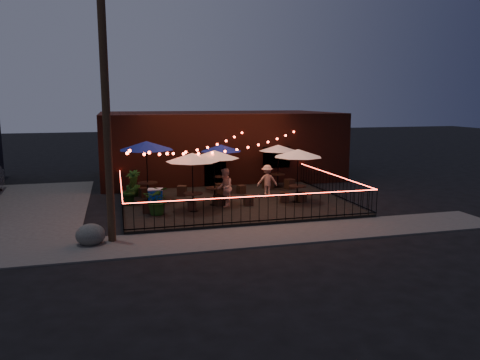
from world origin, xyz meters
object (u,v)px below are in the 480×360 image
object	(u,v)px
cafe_table_3	(221,149)
cafe_table_4	(298,154)
cafe_table_1	(146,146)
cafe_table_0	(192,158)
cooler	(156,198)
cafe_table_5	(278,148)
boulder	(91,235)
utility_pole	(107,124)
cafe_table_2	(214,155)

from	to	relation	value
cafe_table_3	cafe_table_4	xyz separation A→B (m)	(2.74, -3.63, 0.05)
cafe_table_1	cafe_table_4	size ratio (longest dim) A/B	1.35
cafe_table_0	cooler	distance (m)	2.53
cafe_table_3	cooler	size ratio (longest dim) A/B	2.81
cafe_table_5	boulder	distance (m)	12.12
utility_pole	cafe_table_4	distance (m)	9.09
cafe_table_0	cooler	xyz separation A→B (m)	(-1.47, 0.97, -1.81)
cafe_table_3	cafe_table_5	size ratio (longest dim) A/B	0.93
cafe_table_1	cafe_table_4	bearing A→B (deg)	-17.04
cafe_table_1	utility_pole	bearing A→B (deg)	-105.80
cafe_table_1	cafe_table_2	size ratio (longest dim) A/B	1.21
cafe_table_3	cooler	xyz separation A→B (m)	(-3.61, -3.15, -1.74)
utility_pole	cafe_table_2	world-z (taller)	utility_pole
cafe_table_0	boulder	distance (m)	5.58
cafe_table_2	cafe_table_3	distance (m)	3.34
utility_pole	cafe_table_0	bearing A→B (deg)	43.77
cafe_table_3	cafe_table_4	size ratio (longest dim) A/B	0.98
cafe_table_2	cooler	size ratio (longest dim) A/B	3.20
cafe_table_0	cafe_table_4	bearing A→B (deg)	5.73
cafe_table_2	boulder	size ratio (longest dim) A/B	2.90
boulder	cafe_table_3	bearing A→B (deg)	50.72
boulder	cafe_table_4	bearing A→B (deg)	23.48
cafe_table_2	boulder	distance (m)	6.97
cafe_table_0	boulder	bearing A→B (deg)	-139.83
utility_pole	cafe_table_3	bearing A→B (deg)	53.25
utility_pole	boulder	size ratio (longest dim) A/B	8.59
cooler	cafe_table_4	bearing A→B (deg)	3.20
utility_pole	cafe_table_4	bearing A→B (deg)	24.03
utility_pole	cafe_table_1	xyz separation A→B (m)	(1.60, 5.65, -1.32)
cafe_table_5	cafe_table_4	bearing A→B (deg)	-96.07
utility_pole	cafe_table_5	world-z (taller)	utility_pole
cafe_table_4	cafe_table_5	bearing A→B (deg)	83.93
cafe_table_4	utility_pole	bearing A→B (deg)	-155.97
cafe_table_5	cooler	distance (m)	7.68
utility_pole	cafe_table_1	bearing A→B (deg)	74.20
cafe_table_0	cafe_table_2	world-z (taller)	cafe_table_0
cafe_table_4	cooler	distance (m)	6.61
utility_pole	cafe_table_5	distance (m)	11.46
cafe_table_0	cafe_table_3	distance (m)	4.64
cafe_table_0	cafe_table_5	distance (m)	6.77
cafe_table_3	cafe_table_5	bearing A→B (deg)	2.33
cafe_table_1	cafe_table_3	xyz separation A→B (m)	(3.83, 1.62, -0.37)
utility_pole	cafe_table_2	bearing A→B (deg)	42.80
cafe_table_0	cafe_table_3	bearing A→B (deg)	62.56
cafe_table_1	cafe_table_2	world-z (taller)	cafe_table_1
cafe_table_2	boulder	bearing A→B (deg)	-139.91
cooler	boulder	size ratio (longest dim) A/B	0.90
cafe_table_3	cafe_table_4	world-z (taller)	cafe_table_4
cafe_table_4	boulder	world-z (taller)	cafe_table_4
cafe_table_1	cafe_table_4	distance (m)	6.87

